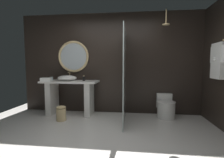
# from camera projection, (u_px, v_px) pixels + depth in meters

# --- Properties ---
(ground_plane) EXTENTS (5.76, 5.76, 0.00)m
(ground_plane) POSITION_uv_depth(u_px,v_px,m) (96.00, 145.00, 2.64)
(ground_plane) COLOR silver
(back_wall_panel) EXTENTS (4.80, 0.10, 2.60)m
(back_wall_panel) POSITION_uv_depth(u_px,v_px,m) (111.00, 64.00, 4.41)
(back_wall_panel) COLOR black
(back_wall_panel) RESTS_ON ground_plane
(vanity_counter) EXTENTS (1.42, 0.58, 0.87)m
(vanity_counter) POSITION_uv_depth(u_px,v_px,m) (71.00, 95.00, 4.24)
(vanity_counter) COLOR silver
(vanity_counter) RESTS_ON ground_plane
(vessel_sink) EXTENTS (0.49, 0.40, 0.21)m
(vessel_sink) POSITION_uv_depth(u_px,v_px,m) (67.00, 78.00, 4.23)
(vessel_sink) COLOR white
(vessel_sink) RESTS_ON vanity_counter
(tumbler_cup) EXTENTS (0.07, 0.07, 0.09)m
(tumbler_cup) POSITION_uv_depth(u_px,v_px,m) (51.00, 79.00, 4.31)
(tumbler_cup) COLOR silver
(tumbler_cup) RESTS_ON vanity_counter
(soap_dispenser) EXTENTS (0.07, 0.07, 0.14)m
(soap_dispenser) POSITION_uv_depth(u_px,v_px,m) (84.00, 78.00, 4.18)
(soap_dispenser) COLOR black
(soap_dispenser) RESTS_ON vanity_counter
(round_wall_mirror) EXTENTS (0.84, 0.06, 0.84)m
(round_wall_mirror) POSITION_uv_depth(u_px,v_px,m) (73.00, 57.00, 4.42)
(round_wall_mirror) COLOR #D6B77F
(shower_glass_panel) EXTENTS (0.02, 1.29, 2.06)m
(shower_glass_panel) POSITION_uv_depth(u_px,v_px,m) (125.00, 76.00, 3.70)
(shower_glass_panel) COLOR silver
(shower_glass_panel) RESTS_ON ground_plane
(rain_shower_head) EXTENTS (0.16, 0.16, 0.35)m
(rain_shower_head) POSITION_uv_depth(u_px,v_px,m) (166.00, 22.00, 3.67)
(rain_shower_head) COLOR #D6B77F
(hanging_bathrobe) EXTENTS (0.20, 0.54, 0.76)m
(hanging_bathrobe) POSITION_uv_depth(u_px,v_px,m) (219.00, 60.00, 3.20)
(hanging_bathrobe) COLOR #D6B77F
(toilet) EXTENTS (0.43, 0.64, 0.55)m
(toilet) POSITION_uv_depth(u_px,v_px,m) (165.00, 107.00, 4.05)
(toilet) COLOR white
(toilet) RESTS_ON ground_plane
(waste_bin) EXTENTS (0.22, 0.22, 0.34)m
(waste_bin) POSITION_uv_depth(u_px,v_px,m) (61.00, 113.00, 3.80)
(waste_bin) COLOR #D6B77F
(waste_bin) RESTS_ON ground_plane
(folded_hand_towel) EXTENTS (0.28, 0.24, 0.09)m
(folded_hand_towel) POSITION_uv_depth(u_px,v_px,m) (46.00, 80.00, 4.08)
(folded_hand_towel) COLOR white
(folded_hand_towel) RESTS_ON vanity_counter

